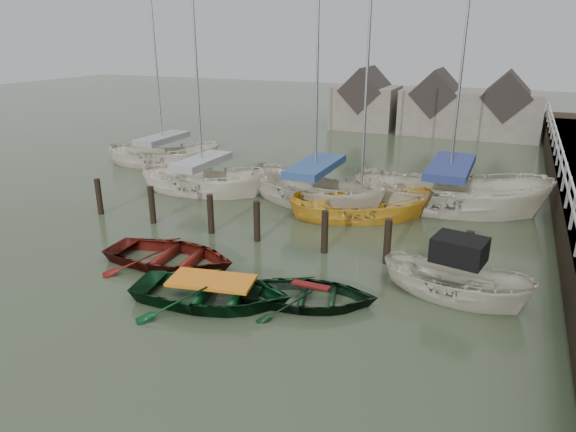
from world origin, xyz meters
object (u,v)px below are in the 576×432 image
at_px(sailboat_a, 204,190).
at_px(sailboat_c, 360,217).
at_px(rowboat_red, 171,265).
at_px(rowboat_green, 213,302).
at_px(sailboat_e, 164,164).
at_px(sailboat_b, 315,202).
at_px(motorboat, 454,293).
at_px(rowboat_dkgreen, 310,303).
at_px(sailboat_d, 446,207).

xyz_separation_m(sailboat_a, sailboat_c, (7.27, -0.45, -0.05)).
bearing_deg(rowboat_red, rowboat_green, -126.01).
bearing_deg(sailboat_e, sailboat_b, -121.95).
xyz_separation_m(sailboat_a, sailboat_b, (5.09, 0.46, -0.01)).
height_order(motorboat, sailboat_b, sailboat_b).
relative_size(rowboat_red, rowboat_dkgreen, 1.19).
relative_size(rowboat_red, sailboat_b, 0.38).
distance_m(sailboat_b, sailboat_d, 5.27).
bearing_deg(rowboat_green, sailboat_a, 22.81).
bearing_deg(rowboat_dkgreen, motorboat, -76.16).
distance_m(sailboat_c, sailboat_e, 12.51).
distance_m(sailboat_d, sailboat_e, 14.84).
height_order(rowboat_red, sailboat_a, sailboat_a).
xyz_separation_m(rowboat_dkgreen, motorboat, (3.34, 1.86, 0.11)).
relative_size(rowboat_green, sailboat_b, 0.38).
bearing_deg(rowboat_dkgreen, sailboat_c, -9.55).
bearing_deg(rowboat_dkgreen, rowboat_red, 68.82).
bearing_deg(sailboat_c, sailboat_e, 47.77).
relative_size(sailboat_d, sailboat_e, 1.35).
distance_m(rowboat_dkgreen, sailboat_b, 8.31).
relative_size(sailboat_a, sailboat_b, 1.02).
bearing_deg(rowboat_red, motorboat, -84.83).
height_order(motorboat, sailboat_d, sailboat_d).
distance_m(sailboat_a, sailboat_b, 5.11).
bearing_deg(sailboat_e, motorboat, -134.25).
distance_m(rowboat_red, rowboat_dkgreen, 4.75).
relative_size(rowboat_green, sailboat_a, 0.38).
bearing_deg(rowboat_dkgreen, rowboat_green, 97.03).
distance_m(sailboat_c, sailboat_d, 3.74).
height_order(sailboat_c, sailboat_e, sailboat_c).
bearing_deg(sailboat_c, sailboat_a, 62.12).
bearing_deg(motorboat, sailboat_b, 57.08).
bearing_deg(sailboat_e, rowboat_red, -157.62).
relative_size(rowboat_red, sailboat_c, 0.39).
bearing_deg(sailboat_a, sailboat_c, -98.51).
relative_size(rowboat_red, sailboat_e, 0.42).
distance_m(rowboat_dkgreen, sailboat_c, 6.93).
height_order(sailboat_a, sailboat_e, sailboat_a).
xyz_separation_m(rowboat_red, sailboat_b, (1.85, 7.31, 0.06)).
distance_m(rowboat_red, sailboat_e, 12.92).
xyz_separation_m(rowboat_red, rowboat_dkgreen, (4.73, -0.49, 0.00)).
bearing_deg(sailboat_c, rowboat_red, 123.44).
bearing_deg(sailboat_e, sailboat_c, -123.03).
height_order(rowboat_green, sailboat_c, sailboat_c).
bearing_deg(motorboat, rowboat_red, 110.40).
height_order(rowboat_dkgreen, sailboat_d, sailboat_d).
bearing_deg(sailboat_a, rowboat_green, -150.94).
bearing_deg(rowboat_green, rowboat_dkgreen, -78.92).
height_order(rowboat_red, sailboat_d, sailboat_d).
xyz_separation_m(motorboat, sailboat_a, (-11.31, 5.48, -0.04)).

